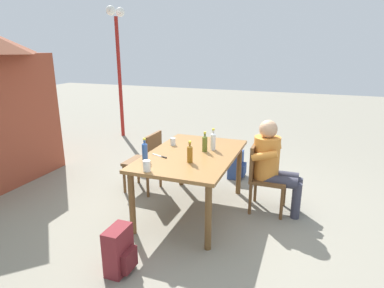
{
  "coord_description": "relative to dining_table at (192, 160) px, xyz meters",
  "views": [
    {
      "loc": [
        -3.54,
        -1.31,
        2.03
      ],
      "look_at": [
        0.0,
        0.0,
        0.89
      ],
      "focal_mm": 30.56,
      "sensor_mm": 36.0,
      "label": 1
    }
  ],
  "objects": [
    {
      "name": "person_in_white_shirt",
      "position": [
        0.36,
        -0.93,
        -0.03
      ],
      "size": [
        0.47,
        0.61,
        1.18
      ],
      "color": "orange",
      "rests_on": "ground_plane"
    },
    {
      "name": "bottle_clear",
      "position": [
        0.23,
        -0.2,
        0.21
      ],
      "size": [
        0.06,
        0.06,
        0.28
      ],
      "color": "white",
      "rests_on": "dining_table"
    },
    {
      "name": "table_knife",
      "position": [
        -0.24,
        0.31,
        0.09
      ],
      "size": [
        0.11,
        0.23,
        0.01
      ],
      "color": "silver",
      "rests_on": "dining_table"
    },
    {
      "name": "ground_plane",
      "position": [
        0.0,
        0.0,
        -0.69
      ],
      "size": [
        24.0,
        24.0,
        0.0
      ],
      "primitive_type": "plane",
      "color": "gray"
    },
    {
      "name": "cup_white",
      "position": [
        -0.72,
        0.24,
        0.15
      ],
      "size": [
        0.08,
        0.08,
        0.12
      ],
      "primitive_type": "cylinder",
      "color": "white",
      "rests_on": "dining_table"
    },
    {
      "name": "chair_near_right",
      "position": [
        0.36,
        -0.82,
        -0.2
      ],
      "size": [
        0.44,
        0.44,
        0.87
      ],
      "color": "brown",
      "rests_on": "ground_plane"
    },
    {
      "name": "cup_glass",
      "position": [
        0.24,
        0.36,
        0.14
      ],
      "size": [
        0.07,
        0.07,
        0.1
      ],
      "primitive_type": "cylinder",
      "color": "silver",
      "rests_on": "dining_table"
    },
    {
      "name": "bottle_blue",
      "position": [
        -0.41,
        0.42,
        0.2
      ],
      "size": [
        0.06,
        0.06,
        0.26
      ],
      "color": "#2D56A3",
      "rests_on": "dining_table"
    },
    {
      "name": "lamp_post",
      "position": [
        2.9,
        2.8,
        1.33
      ],
      "size": [
        0.56,
        0.2,
        2.84
      ],
      "color": "maroon",
      "rests_on": "ground_plane"
    },
    {
      "name": "bottle_olive",
      "position": [
        0.13,
        -0.12,
        0.2
      ],
      "size": [
        0.06,
        0.06,
        0.25
      ],
      "color": "#566623",
      "rests_on": "dining_table"
    },
    {
      "name": "dining_table",
      "position": [
        0.0,
        0.0,
        0.0
      ],
      "size": [
        1.6,
        1.04,
        0.77
      ],
      "color": "olive",
      "rests_on": "ground_plane"
    },
    {
      "name": "backpack_by_near_side",
      "position": [
        1.32,
        -0.27,
        -0.49
      ],
      "size": [
        0.34,
        0.25,
        0.41
      ],
      "color": "#2D4784",
      "rests_on": "ground_plane"
    },
    {
      "name": "bottle_amber",
      "position": [
        -0.31,
        -0.09,
        0.2
      ],
      "size": [
        0.06,
        0.06,
        0.25
      ],
      "color": "#996019",
      "rests_on": "dining_table"
    },
    {
      "name": "chair_far_right",
      "position": [
        0.36,
        0.82,
        -0.2
      ],
      "size": [
        0.45,
        0.45,
        0.87
      ],
      "color": "brown",
      "rests_on": "ground_plane"
    },
    {
      "name": "backpack_by_far_side",
      "position": [
        -1.34,
        0.22,
        -0.47
      ],
      "size": [
        0.29,
        0.22,
        0.45
      ],
      "color": "maroon",
      "rests_on": "ground_plane"
    }
  ]
}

